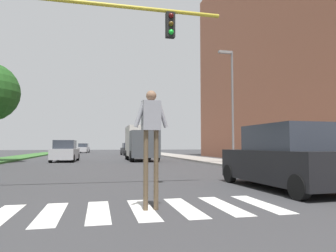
# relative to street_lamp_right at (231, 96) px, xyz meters

# --- Properties ---
(ground_plane) EXTENTS (140.00, 140.00, 0.00)m
(ground_plane) POSITION_rel_street_lamp_right_xyz_m (-8.09, 9.51, -4.59)
(ground_plane) COLOR #38383A
(crosswalk) EXTENTS (6.75, 2.20, 0.01)m
(crosswalk) POSITION_rel_street_lamp_right_xyz_m (-8.09, -12.12, -4.59)
(crosswalk) COLOR silver
(crosswalk) RESTS_ON ground_plane
(sidewalk_right) EXTENTS (3.00, 64.00, 0.15)m
(sidewalk_right) POSITION_rel_street_lamp_right_xyz_m (0.60, 7.51, -4.52)
(sidewalk_right) COLOR #9E9991
(sidewalk_right) RESTS_ON ground_plane
(street_lamp_right) EXTENTS (1.02, 0.24, 7.50)m
(street_lamp_right) POSITION_rel_street_lamp_right_xyz_m (0.00, 0.00, 0.00)
(street_lamp_right) COLOR slate
(street_lamp_right) RESTS_ON sidewalk_right
(pedestrian_performer) EXTENTS (0.75, 0.27, 2.49)m
(pedestrian_performer) POSITION_rel_street_lamp_right_xyz_m (-7.48, -12.22, -2.93)
(pedestrian_performer) COLOR brown
(pedestrian_performer) RESTS_ON ground_plane
(suv_crossing) EXTENTS (2.11, 4.66, 1.97)m
(suv_crossing) POSITION_rel_street_lamp_right_xyz_m (-2.98, -10.14, -3.66)
(suv_crossing) COLOR black
(suv_crossing) RESTS_ON ground_plane
(sedan_midblock) EXTENTS (2.10, 4.11, 1.77)m
(sedan_midblock) POSITION_rel_street_lamp_right_xyz_m (-11.23, 7.91, -3.78)
(sedan_midblock) COLOR #B7B7BC
(sedan_midblock) RESTS_ON ground_plane
(sedan_distant) EXTENTS (2.09, 4.62, 1.69)m
(sedan_distant) POSITION_rel_street_lamp_right_xyz_m (-4.40, 23.88, -3.81)
(sedan_distant) COLOR black
(sedan_distant) RESTS_ON ground_plane
(sedan_far_horizon) EXTENTS (2.16, 4.72, 1.71)m
(sedan_far_horizon) POSITION_rel_street_lamp_right_xyz_m (-11.23, 39.18, -3.80)
(sedan_far_horizon) COLOR #B7B7BC
(sedan_far_horizon) RESTS_ON ground_plane
(truck_box_delivery) EXTENTS (2.40, 6.20, 3.10)m
(truck_box_delivery) POSITION_rel_street_lamp_right_xyz_m (-4.86, 8.40, -2.96)
(truck_box_delivery) COLOR #474C51
(truck_box_delivery) RESTS_ON ground_plane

